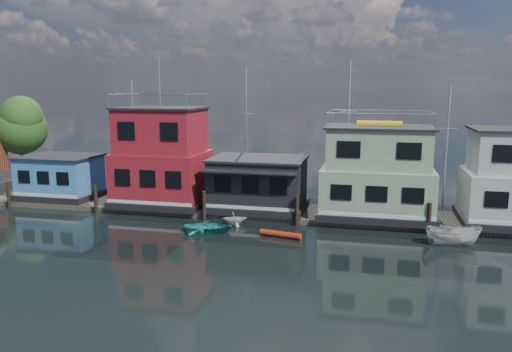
% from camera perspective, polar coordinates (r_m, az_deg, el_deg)
% --- Properties ---
extents(ground, '(160.00, 160.00, 0.00)m').
position_cam_1_polar(ground, '(28.25, -4.35, -10.30)').
color(ground, black).
rests_on(ground, ground).
extents(dock, '(48.00, 5.00, 0.40)m').
position_cam_1_polar(dock, '(39.28, 0.95, -4.06)').
color(dock, '#595147').
rests_on(dock, ground).
extents(houseboat_blue, '(6.40, 4.90, 3.66)m').
position_cam_1_polar(houseboat_blue, '(46.09, -21.46, -0.09)').
color(houseboat_blue, black).
rests_on(houseboat_blue, dock).
extents(houseboat_red, '(7.40, 5.90, 11.86)m').
position_cam_1_polar(houseboat_red, '(41.14, -10.68, 1.96)').
color(houseboat_red, black).
rests_on(houseboat_red, dock).
extents(houseboat_dark, '(7.40, 6.10, 4.06)m').
position_cam_1_polar(houseboat_dark, '(38.88, 0.24, -0.86)').
color(houseboat_dark, black).
rests_on(houseboat_dark, dock).
extents(houseboat_green, '(8.40, 5.90, 7.03)m').
position_cam_1_polar(houseboat_green, '(37.73, 13.68, 0.25)').
color(houseboat_green, black).
rests_on(houseboat_green, dock).
extents(pilings, '(42.28, 0.28, 2.20)m').
position_cam_1_polar(pilings, '(36.49, -0.50, -3.72)').
color(pilings, '#2D2116').
rests_on(pilings, ground).
extents(background_masts, '(36.40, 0.16, 12.00)m').
position_cam_1_polar(background_masts, '(43.53, 8.83, 4.38)').
color(background_masts, silver).
rests_on(background_masts, ground).
extents(red_kayak, '(2.91, 0.98, 0.42)m').
position_cam_1_polar(red_kayak, '(33.33, 2.83, -6.67)').
color(red_kayak, '#AC2A12').
rests_on(red_kayak, ground).
extents(dinghy_white, '(2.41, 2.28, 1.01)m').
position_cam_1_polar(dinghy_white, '(36.17, -2.49, -4.83)').
color(dinghy_white, silver).
rests_on(dinghy_white, ground).
extents(dinghy_teal, '(3.87, 3.15, 0.71)m').
position_cam_1_polar(dinghy_teal, '(34.55, -5.53, -5.85)').
color(dinghy_teal, teal).
rests_on(dinghy_teal, ground).
extents(motorboat, '(3.42, 1.39, 1.30)m').
position_cam_1_polar(motorboat, '(33.88, 21.61, -6.34)').
color(motorboat, beige).
rests_on(motorboat, ground).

